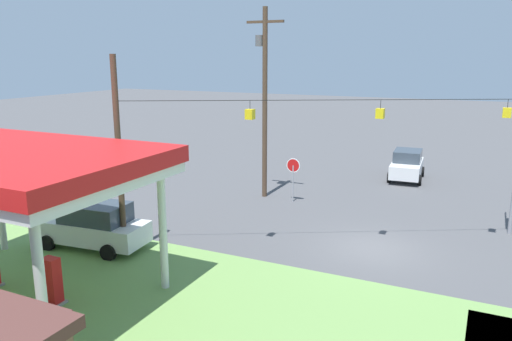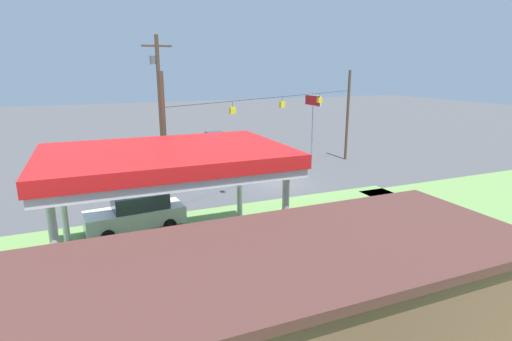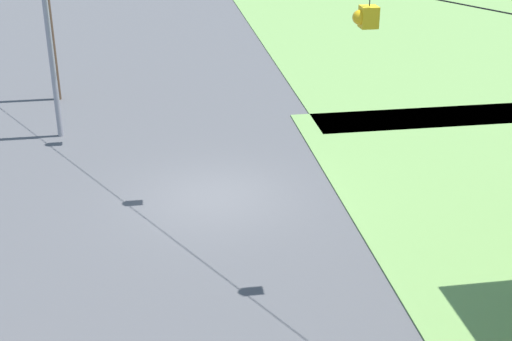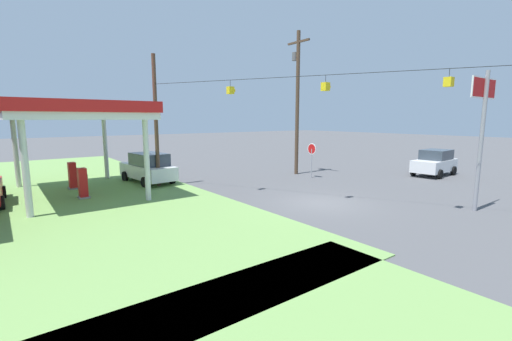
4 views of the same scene
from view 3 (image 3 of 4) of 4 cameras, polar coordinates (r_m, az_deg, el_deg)
ground_plane at (r=19.41m, az=-3.26°, el=-2.13°), size 160.00×160.00×0.00m
grass_verge_opposite_corner at (r=38.65m, az=18.69°, el=10.18°), size 24.00×24.00×0.04m
signal_span_gantry at (r=17.89m, az=-3.63°, el=10.53°), size 18.69×10.24×8.14m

